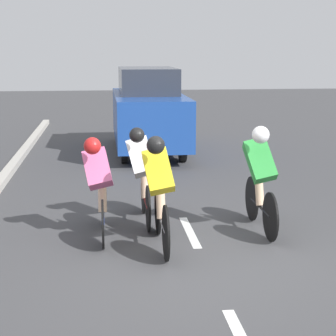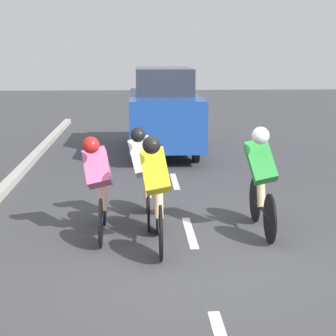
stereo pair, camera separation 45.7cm
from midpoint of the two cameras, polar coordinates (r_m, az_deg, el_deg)
name	(u,v)px [view 1 (the left image)]	position (r m, az deg, el deg)	size (l,w,h in m)	color
ground_plane	(203,260)	(7.09, 1.75, -9.35)	(60.00, 60.00, 0.00)	#424244
lane_stripe_mid	(190,232)	(8.13, 0.60, -6.50)	(0.12, 1.40, 0.01)	white
lane_stripe_far	(165,181)	(11.19, -1.46, -1.34)	(0.12, 1.40, 0.01)	white
cyclist_yellow	(159,189)	(7.26, -2.70, -2.15)	(0.42, 1.73, 1.54)	black
cyclist_white	(142,172)	(8.36, -4.18, -0.45)	(0.45, 1.63, 1.49)	black
cyclist_green	(260,175)	(7.99, 7.73, -0.73)	(0.44, 1.66, 1.57)	black
cyclist_pink	(99,184)	(7.74, -8.70, -1.63)	(0.43, 1.60, 1.46)	black
support_car	(148,110)	(14.32, -2.94, 5.88)	(1.70, 4.48, 2.12)	black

